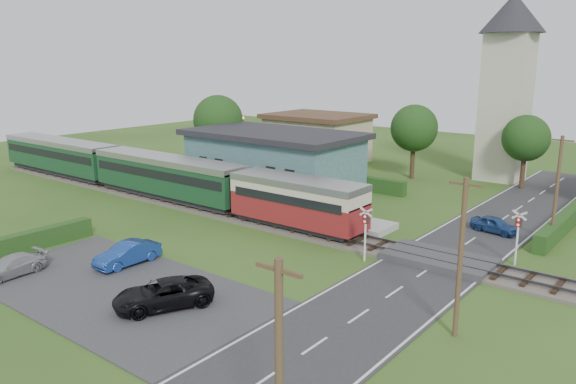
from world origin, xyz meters
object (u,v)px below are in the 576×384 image
Objects in this scene: train at (144,171)px; car_park_silver at (11,266)px; church_tower at (508,74)px; house_west at (317,137)px; equipment_hut at (167,169)px; pedestrian_near at (312,200)px; car_park_blue at (128,254)px; crossing_signal_far at (518,230)px; pedestrian_far at (169,176)px; station_building at (273,160)px; car_park_dark at (163,294)px; crossing_signal_near at (365,226)px; car_on_road at (495,225)px.

train is 19.19m from car_park_silver.
house_west is at bearing -171.47° from church_tower.
pedestrian_near is at bearing -0.36° from equipment_hut.
car_park_blue is at bearing -41.01° from train.
crossing_signal_far is at bearing -69.98° from church_tower.
car_park_blue reaches higher than car_park_silver.
car_park_blue is 2.44× the size of pedestrian_far.
equipment_hut is at bearing -144.08° from station_building.
pedestrian_near is at bearing 69.50° from car_park_silver.
station_building is 11.52m from train.
pedestrian_near is (15.80, 3.10, -0.77)m from train.
church_tower is 5.37× the size of crossing_signal_far.
equipment_hut is at bearing 165.96° from car_park_dark.
train reaches higher than car_park_dark.
crossing_signal_near is 12.38m from car_park_dark.
crossing_signal_far is at bearing -35.77° from house_west.
church_tower is 1.63× the size of house_west.
house_west is at bearing 0.75° from pedestrian_far.
station_building reaches higher than equipment_hut.
station_building is 24.51m from crossing_signal_far.
pedestrian_far reaches higher than car_park_dark.
pedestrian_near reaches higher than car_park_blue.
house_west is 24.16m from pedestrian_near.
car_park_silver is at bearing -134.60° from crossing_signal_near.
church_tower is 29.57m from crossing_signal_near.
church_tower is at bearing -112.89° from pedestrian_near.
station_building is 3.40× the size of car_park_dark.
station_building reaches higher than car_park_dark.
equipment_hut is 20.36m from car_park_blue.
equipment_hut is 0.65× the size of car_park_blue.
car_park_silver is at bearing -138.82° from car_park_dark.
car_park_silver is (7.50, -39.50, -2.16)m from house_west.
crossing_signal_near is 0.84× the size of car_park_blue.
equipment_hut is 9.92m from station_building.
house_west is 2.85× the size of car_park_silver.
crossing_signal_near reaches higher than car_park_dark.
pedestrian_far is at bearing 90.99° from train.
pedestrian_near is (-6.38, -22.90, -8.82)m from church_tower.
crossing_signal_near is at bearing -5.83° from train.
crossing_signal_far is at bearing 4.45° from train.
station_building is 21.46m from car_park_blue.
train reaches higher than crossing_signal_far.
station_building is 0.37× the size of train.
equipment_hut is at bearing 104.41° from train.
house_west is at bearing 97.60° from car_park_silver.
equipment_hut reaches higher than car_on_road.
equipment_hut is 31.61m from crossing_signal_far.
crossing_signal_near is at bearing 42.24° from car_park_silver.
station_building reaches higher than crossing_signal_far.
equipment_hut is at bearing 134.45° from car_park_blue.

